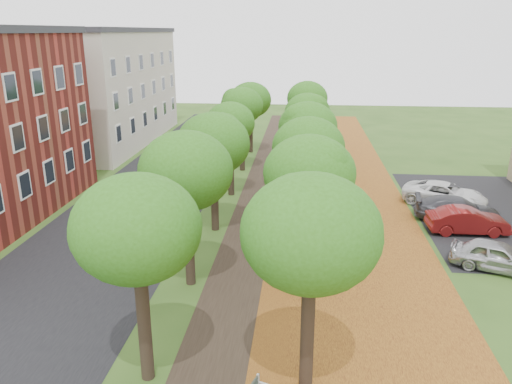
% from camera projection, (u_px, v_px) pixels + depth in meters
% --- Properties ---
extents(ground, '(120.00, 120.00, 0.00)m').
position_uv_depth(ground, '(219.00, 381.00, 15.10)').
color(ground, '#2D4C19').
rests_on(ground, ground).
extents(street_asphalt, '(8.00, 70.00, 0.01)m').
position_uv_depth(street_asphalt, '(137.00, 207.00, 29.98)').
color(street_asphalt, black).
rests_on(street_asphalt, ground).
extents(footpath, '(3.20, 70.00, 0.01)m').
position_uv_depth(footpath, '(261.00, 211.00, 29.30)').
color(footpath, black).
rests_on(footpath, ground).
extents(leaf_verge, '(7.50, 70.00, 0.01)m').
position_uv_depth(leaf_verge, '(347.00, 214.00, 28.85)').
color(leaf_verge, '#A1651D').
rests_on(leaf_verge, ground).
extents(parking_lot, '(9.00, 16.00, 0.01)m').
position_uv_depth(parking_lot, '(493.00, 213.00, 29.03)').
color(parking_lot, black).
rests_on(parking_lot, ground).
extents(tree_row_west, '(3.45, 33.45, 6.15)m').
position_uv_depth(tree_row_west, '(223.00, 133.00, 28.07)').
color(tree_row_west, black).
rests_on(tree_row_west, ground).
extents(tree_row_east, '(3.45, 33.45, 6.15)m').
position_uv_depth(tree_row_east, '(308.00, 134.00, 27.64)').
color(tree_row_east, black).
rests_on(tree_row_east, ground).
extents(building_cream, '(10.30, 20.30, 10.40)m').
position_uv_depth(building_cream, '(96.00, 86.00, 46.28)').
color(building_cream, beige).
rests_on(building_cream, ground).
extents(car_silver, '(4.22, 2.93, 1.33)m').
position_uv_depth(car_silver, '(497.00, 256.00, 21.95)').
color(car_silver, '#A4A4A8').
rests_on(car_silver, ground).
extents(car_red, '(4.15, 1.56, 1.35)m').
position_uv_depth(car_red, '(467.00, 221.00, 26.00)').
color(car_red, maroon).
rests_on(car_red, ground).
extents(car_grey, '(4.81, 2.52, 1.33)m').
position_uv_depth(car_grey, '(457.00, 209.00, 27.73)').
color(car_grey, '#38383D').
rests_on(car_grey, ground).
extents(car_white, '(5.40, 4.05, 1.36)m').
position_uv_depth(car_white, '(445.00, 194.00, 30.25)').
color(car_white, silver).
rests_on(car_white, ground).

